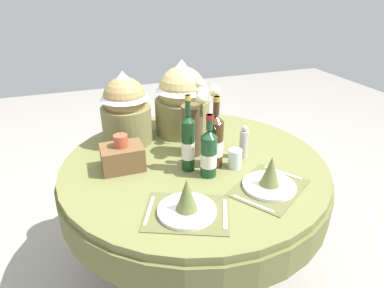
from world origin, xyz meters
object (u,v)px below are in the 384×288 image
(wine_bottle_rear, at_px, (215,141))
(gift_tub_back_centre, at_px, (182,95))
(flower_vase, at_px, (194,124))
(woven_basket_side_left, at_px, (122,156))
(place_setting_right, at_px, (270,179))
(wine_bottle_left, at_px, (209,153))
(wine_bottle_centre, at_px, (188,143))
(tumbler_near_right, at_px, (235,158))
(place_setting_left, at_px, (187,204))
(pepper_mill, at_px, (244,143))
(gift_tub_back_left, at_px, (125,106))
(dining_table, at_px, (194,182))

(wine_bottle_rear, height_order, gift_tub_back_centre, gift_tub_back_centre)
(flower_vase, height_order, woven_basket_side_left, flower_vase)
(place_setting_right, relative_size, wine_bottle_left, 1.37)
(wine_bottle_centre, xyz_separation_m, tumbler_near_right, (0.23, -0.06, -0.10))
(place_setting_left, relative_size, tumbler_near_right, 4.30)
(place_setting_left, distance_m, pepper_mill, 0.56)
(place_setting_left, xyz_separation_m, flower_vase, (0.20, 0.48, 0.13))
(wine_bottle_rear, bearing_deg, place_setting_left, -128.68)
(gift_tub_back_centre, distance_m, woven_basket_side_left, 0.56)
(flower_vase, distance_m, woven_basket_side_left, 0.40)
(place_setting_left, bearing_deg, wine_bottle_left, 51.79)
(wine_bottle_centre, xyz_separation_m, gift_tub_back_left, (-0.23, 0.42, 0.07))
(woven_basket_side_left, bearing_deg, flower_vase, 4.76)
(tumbler_near_right, bearing_deg, flower_vase, 124.15)
(flower_vase, bearing_deg, dining_table, -109.58)
(dining_table, xyz_separation_m, tumbler_near_right, (0.17, -0.13, 0.18))
(wine_bottle_rear, xyz_separation_m, pepper_mill, (0.18, 0.03, -0.05))
(tumbler_near_right, height_order, gift_tub_back_left, gift_tub_back_left)
(wine_bottle_centre, relative_size, tumbler_near_right, 3.98)
(wine_bottle_centre, xyz_separation_m, woven_basket_side_left, (-0.30, 0.12, -0.08))
(place_setting_left, bearing_deg, dining_table, 66.30)
(gift_tub_back_left, bearing_deg, tumbler_near_right, -46.24)
(flower_vase, relative_size, wine_bottle_left, 1.24)
(place_setting_left, distance_m, place_setting_right, 0.41)
(flower_vase, relative_size, tumbler_near_right, 4.01)
(place_setting_right, relative_size, gift_tub_back_centre, 0.96)
(gift_tub_back_centre, bearing_deg, woven_basket_side_left, -141.70)
(woven_basket_side_left, bearing_deg, wine_bottle_centre, -21.51)
(dining_table, xyz_separation_m, flower_vase, (0.03, 0.08, 0.31))
(place_setting_right, distance_m, woven_basket_side_left, 0.72)
(wine_bottle_rear, bearing_deg, dining_table, 135.54)
(wine_bottle_left, height_order, wine_bottle_centre, wine_bottle_centre)
(pepper_mill, bearing_deg, dining_table, 168.53)
(flower_vase, xyz_separation_m, pepper_mill, (0.23, -0.13, -0.09))
(tumbler_near_right, relative_size, pepper_mill, 0.53)
(gift_tub_back_centre, bearing_deg, tumbler_near_right, -77.75)
(tumbler_near_right, distance_m, woven_basket_side_left, 0.56)
(flower_vase, height_order, gift_tub_back_left, gift_tub_back_left)
(tumbler_near_right, bearing_deg, place_setting_right, -73.98)
(wine_bottle_left, distance_m, woven_basket_side_left, 0.43)
(flower_vase, xyz_separation_m, tumbler_near_right, (0.14, -0.21, -0.12))
(place_setting_left, xyz_separation_m, pepper_mill, (0.43, 0.35, 0.04))
(wine_bottle_left, distance_m, pepper_mill, 0.27)
(flower_vase, bearing_deg, wine_bottle_rear, -71.26)
(tumbler_near_right, height_order, gift_tub_back_centre, gift_tub_back_centre)
(tumbler_near_right, bearing_deg, wine_bottle_centre, 165.93)
(wine_bottle_centre, relative_size, gift_tub_back_left, 0.93)
(dining_table, xyz_separation_m, woven_basket_side_left, (-0.36, 0.05, 0.20))
(gift_tub_back_centre, bearing_deg, dining_table, -98.87)
(wine_bottle_centre, distance_m, gift_tub_back_left, 0.48)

